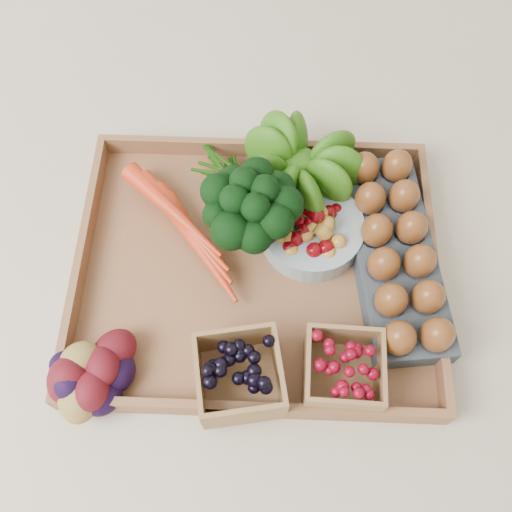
{
  "coord_description": "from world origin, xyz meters",
  "views": [
    {
      "loc": [
        0.01,
        -0.38,
        0.82
      ],
      "look_at": [
        0.0,
        0.0,
        0.06
      ],
      "focal_mm": 40.0,
      "sensor_mm": 36.0,
      "label": 1
    }
  ],
  "objects_px": {
    "tray": "(256,271)",
    "egg_carton": "(393,256)",
    "cherry_bowl": "(312,231)",
    "broccoli": "(250,223)"
  },
  "relations": [
    {
      "from": "broccoli",
      "to": "cherry_bowl",
      "type": "xyz_separation_m",
      "value": [
        0.1,
        0.01,
        -0.04
      ]
    },
    {
      "from": "egg_carton",
      "to": "tray",
      "type": "bearing_deg",
      "value": 178.49
    },
    {
      "from": "tray",
      "to": "cherry_bowl",
      "type": "height_order",
      "value": "cherry_bowl"
    },
    {
      "from": "tray",
      "to": "cherry_bowl",
      "type": "bearing_deg",
      "value": 34.57
    },
    {
      "from": "tray",
      "to": "egg_carton",
      "type": "relative_size",
      "value": 1.62
    },
    {
      "from": "tray",
      "to": "egg_carton",
      "type": "distance_m",
      "value": 0.21
    },
    {
      "from": "broccoli",
      "to": "egg_carton",
      "type": "bearing_deg",
      "value": -7.37
    },
    {
      "from": "broccoli",
      "to": "egg_carton",
      "type": "height_order",
      "value": "broccoli"
    },
    {
      "from": "tray",
      "to": "broccoli",
      "type": "distance_m",
      "value": 0.08
    },
    {
      "from": "tray",
      "to": "cherry_bowl",
      "type": "xyz_separation_m",
      "value": [
        0.09,
        0.06,
        0.03
      ]
    }
  ]
}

